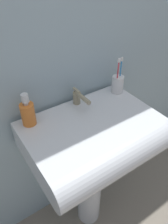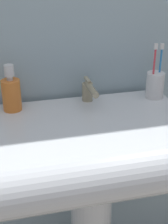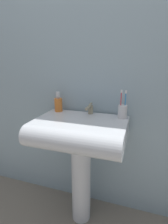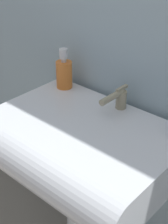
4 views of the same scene
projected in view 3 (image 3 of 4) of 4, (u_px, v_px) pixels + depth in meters
name	position (u px, v px, depth m)	size (l,w,h in m)	color
ground_plane	(81.00, 216.00, 1.46)	(6.00, 6.00, 0.00)	gray
wall_back	(91.00, 67.00, 1.34)	(5.00, 0.05, 2.40)	#9EB7C1
sink_pedestal	(81.00, 180.00, 1.36)	(0.15, 0.15, 0.71)	white
sink_basin	(78.00, 132.00, 1.19)	(0.64, 0.47, 0.15)	white
faucet	(90.00, 109.00, 1.33)	(0.04, 0.14, 0.08)	tan
toothbrush_cup	(123.00, 111.00, 1.24)	(0.06, 0.06, 0.20)	white
soap_bottle	(58.00, 104.00, 1.41)	(0.06, 0.06, 0.16)	orange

